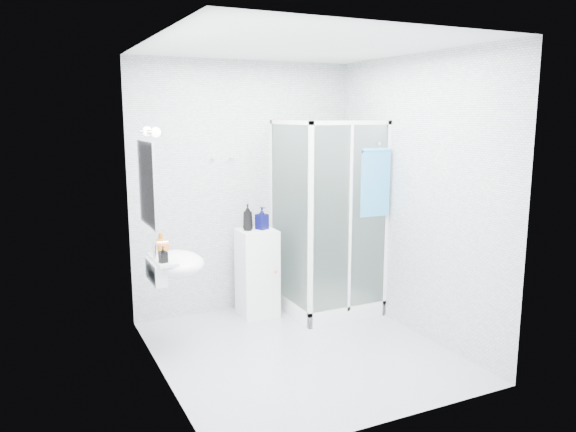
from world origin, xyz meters
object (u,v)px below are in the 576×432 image
shampoo_bottle_a (248,217)px  soap_dispenser_orange (161,243)px  soap_dispenser_black (163,255)px  wall_basin (174,264)px  storage_cabinet (257,272)px  hand_towel (375,181)px  shower_enclosure (324,271)px  shampoo_bottle_b (262,218)px

shampoo_bottle_a → soap_dispenser_orange: 1.08m
soap_dispenser_black → wall_basin: bearing=51.1°
storage_cabinet → soap_dispenser_orange: 1.26m
hand_towel → soap_dispenser_black: (-2.11, -0.07, -0.49)m
shower_enclosure → hand_towel: bearing=-50.2°
shower_enclosure → shampoo_bottle_a: shower_enclosure is taller
wall_basin → storage_cabinet: (1.00, 0.56, -0.35)m
storage_cabinet → hand_towel: 1.53m
wall_basin → soap_dispenser_orange: soap_dispenser_orange is taller
storage_cabinet → shampoo_bottle_b: shampoo_bottle_b is taller
shampoo_bottle_b → storage_cabinet: bearing=-175.4°
shampoo_bottle_a → shower_enclosure: bearing=-19.5°
shampoo_bottle_a → shampoo_bottle_b: (0.15, -0.01, -0.02)m
shampoo_bottle_a → shampoo_bottle_b: shampoo_bottle_a is taller
storage_cabinet → wall_basin: bearing=-148.7°
wall_basin → shampoo_bottle_b: shampoo_bottle_b is taller
hand_towel → shampoo_bottle_a: hand_towel is taller
shower_enclosure → soap_dispenser_orange: 1.81m
wall_basin → hand_towel: hand_towel is taller
hand_towel → soap_dispenser_orange: (-2.06, 0.23, -0.46)m
shower_enclosure → hand_towel: shower_enclosure is taller
shower_enclosure → soap_dispenser_black: shower_enclosure is taller
shower_enclosure → wall_basin: (-1.66, -0.32, 0.35)m
wall_basin → hand_towel: 2.09m
hand_towel → shampoo_bottle_a: (-1.08, 0.66, -0.39)m
soap_dispenser_orange → shower_enclosure: bearing=5.6°
soap_dispenser_orange → soap_dispenser_black: 0.31m
wall_basin → soap_dispenser_orange: (-0.07, 0.15, 0.16)m
soap_dispenser_black → shampoo_bottle_a: bearing=35.3°
storage_cabinet → shampoo_bottle_a: (-0.09, 0.01, 0.59)m
hand_towel → soap_dispenser_black: hand_towel is taller
shampoo_bottle_b → soap_dispenser_orange: 1.21m
shower_enclosure → storage_cabinet: shower_enclosure is taller
storage_cabinet → hand_towel: (0.99, -0.65, 0.97)m
shower_enclosure → shampoo_bottle_b: size_ratio=8.66×
shower_enclosure → soap_dispenser_orange: size_ratio=10.69×
storage_cabinet → soap_dispenser_black: (-1.13, -0.72, 0.48)m
soap_dispenser_black → storage_cabinet: bearing=32.5°
shower_enclosure → wall_basin: bearing=-169.2°
wall_basin → shampoo_bottle_b: (1.06, 0.57, 0.22)m
wall_basin → shampoo_bottle_b: 1.23m
storage_cabinet → soap_dispenser_black: bearing=-145.5°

